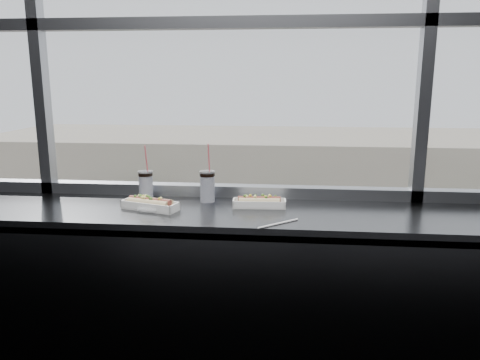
# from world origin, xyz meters

# --- Properties ---
(wall_back_lower) EXTENTS (6.00, 0.00, 6.00)m
(wall_back_lower) POSITION_xyz_m (0.00, 1.50, 0.55)
(wall_back_lower) COLOR black
(wall_back_lower) RESTS_ON ground
(counter) EXTENTS (6.00, 0.55, 0.06)m
(counter) POSITION_xyz_m (0.00, 1.23, 1.07)
(counter) COLOR #525456
(counter) RESTS_ON ground
(counter_fascia) EXTENTS (6.00, 0.04, 1.04)m
(counter_fascia) POSITION_xyz_m (0.00, 0.97, 0.55)
(counter_fascia) COLOR #525456
(counter_fascia) RESTS_ON ground
(hotdog_tray_left) EXTENTS (0.30, 0.17, 0.07)m
(hotdog_tray_left) POSITION_xyz_m (-0.33, 1.19, 1.13)
(hotdog_tray_left) COLOR white
(hotdog_tray_left) RESTS_ON counter
(hotdog_tray_right) EXTENTS (0.26, 0.10, 0.06)m
(hotdog_tray_right) POSITION_xyz_m (0.20, 1.29, 1.13)
(hotdog_tray_right) COLOR white
(hotdog_tray_right) RESTS_ON counter
(soda_cup_left) EXTENTS (0.08, 0.08, 0.29)m
(soda_cup_left) POSITION_xyz_m (-0.41, 1.38, 1.18)
(soda_cup_left) COLOR white
(soda_cup_left) RESTS_ON counter
(soda_cup_right) EXTENTS (0.08, 0.08, 0.31)m
(soda_cup_right) POSITION_xyz_m (-0.08, 1.37, 1.19)
(soda_cup_right) COLOR white
(soda_cup_right) RESTS_ON counter
(loose_straw) EXTENTS (0.17, 0.15, 0.01)m
(loose_straw) POSITION_xyz_m (0.30, 1.02, 1.10)
(loose_straw) COLOR white
(loose_straw) RESTS_ON counter
(wrapper) EXTENTS (0.11, 0.08, 0.03)m
(wrapper) POSITION_xyz_m (-0.33, 1.16, 1.11)
(wrapper) COLOR silver
(wrapper) RESTS_ON counter
(plaza_ground) EXTENTS (120.00, 120.00, 0.00)m
(plaza_ground) POSITION_xyz_m (0.00, 45.00, -11.00)
(plaza_ground) COLOR #9F9382
(plaza_ground) RESTS_ON ground
(street_asphalt) EXTENTS (80.00, 10.00, 0.06)m
(street_asphalt) POSITION_xyz_m (0.00, 21.50, -10.97)
(street_asphalt) COLOR black
(street_asphalt) RESTS_ON plaza_ground
(far_sidewalk) EXTENTS (80.00, 6.00, 0.04)m
(far_sidewalk) POSITION_xyz_m (0.00, 29.50, -10.98)
(far_sidewalk) COLOR #9F9382
(far_sidewalk) RESTS_ON plaza_ground
(far_building) EXTENTS (50.00, 14.00, 8.00)m
(far_building) POSITION_xyz_m (0.00, 39.50, -7.00)
(far_building) COLOR #A59B88
(far_building) RESTS_ON plaza_ground
(car_near_b) EXTENTS (3.38, 6.66, 2.13)m
(car_near_b) POSITION_xyz_m (-8.60, 17.50, -9.87)
(car_near_b) COLOR black
(car_near_b) RESTS_ON street_asphalt
(car_far_a) EXTENTS (3.22, 6.40, 2.05)m
(car_far_a) POSITION_xyz_m (-11.14, 25.50, -9.91)
(car_far_a) COLOR #363433
(car_far_a) RESTS_ON street_asphalt
(car_near_c) EXTENTS (2.86, 6.45, 2.12)m
(car_near_c) POSITION_xyz_m (-0.27, 17.50, -9.88)
(car_near_c) COLOR maroon
(car_near_c) RESTS_ON street_asphalt
(pedestrian_b) EXTENTS (0.76, 1.01, 2.28)m
(pedestrian_b) POSITION_xyz_m (-2.55, 28.35, -9.82)
(pedestrian_b) COLOR #66605B
(pedestrian_b) RESTS_ON far_sidewalk
(pedestrian_a) EXTENTS (0.81, 0.61, 1.83)m
(pedestrian_a) POSITION_xyz_m (-7.13, 29.98, -10.04)
(pedestrian_a) COLOR #66605B
(pedestrian_a) RESTS_ON far_sidewalk
(tree_left) EXTENTS (3.56, 3.56, 5.57)m
(tree_left) POSITION_xyz_m (-10.37, 29.50, -7.22)
(tree_left) COLOR #47382B
(tree_left) RESTS_ON far_sidewalk
(tree_center) EXTENTS (3.13, 3.13, 4.89)m
(tree_center) POSITION_xyz_m (0.54, 29.50, -7.68)
(tree_center) COLOR #47382B
(tree_center) RESTS_ON far_sidewalk
(tree_right) EXTENTS (3.12, 3.12, 4.87)m
(tree_right) POSITION_xyz_m (12.43, 29.50, -7.69)
(tree_right) COLOR #47382B
(tree_right) RESTS_ON far_sidewalk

